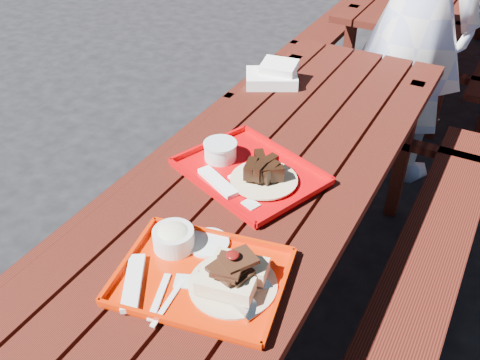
{
  "coord_description": "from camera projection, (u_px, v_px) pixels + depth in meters",
  "views": [
    {
      "loc": [
        0.65,
        -1.34,
        1.81
      ],
      "look_at": [
        0.0,
        -0.15,
        0.82
      ],
      "focal_mm": 40.0,
      "sensor_mm": 36.0,
      "label": 1
    }
  ],
  "objects": [
    {
      "name": "ground",
      "position": [
        257.0,
        318.0,
        2.27
      ],
      "size": [
        60.0,
        60.0,
        0.0
      ],
      "primitive_type": "plane",
      "color": "black",
      "rests_on": "ground"
    },
    {
      "name": "near_tray",
      "position": [
        204.0,
        266.0,
        1.42
      ],
      "size": [
        0.5,
        0.42,
        0.14
      ],
      "color": "red",
      "rests_on": "picnic_table_near"
    },
    {
      "name": "far_tray",
      "position": [
        247.0,
        170.0,
        1.8
      ],
      "size": [
        0.55,
        0.49,
        0.08
      ],
      "color": "#BE0207",
      "rests_on": "picnic_table_near"
    },
    {
      "name": "person",
      "position": [
        418.0,
        9.0,
        2.68
      ],
      "size": [
        0.8,
        0.68,
        1.84
      ],
      "primitive_type": "imported",
      "rotation": [
        0.0,
        0.0,
        2.71
      ],
      "color": "#A9BAE7",
      "rests_on": "ground"
    },
    {
      "name": "picnic_table_near",
      "position": [
        260.0,
        216.0,
        1.94
      ],
      "size": [
        1.41,
        2.4,
        0.75
      ],
      "color": "#44160D",
      "rests_on": "ground"
    },
    {
      "name": "picnic_table_far",
      "position": [
        433.0,
        1.0,
        3.92
      ],
      "size": [
        1.41,
        2.4,
        0.75
      ],
      "color": "#44160D",
      "rests_on": "ground"
    },
    {
      "name": "white_cloth",
      "position": [
        274.0,
        75.0,
        2.36
      ],
      "size": [
        0.27,
        0.25,
        0.09
      ],
      "color": "white",
      "rests_on": "picnic_table_near"
    }
  ]
}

